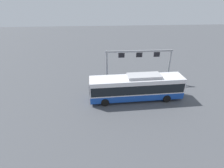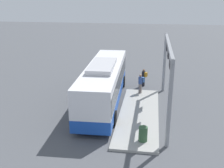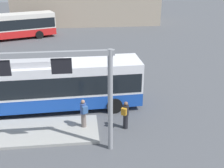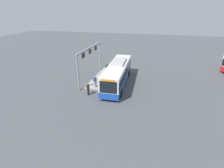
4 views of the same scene
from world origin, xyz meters
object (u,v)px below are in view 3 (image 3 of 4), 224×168
person_waiting_near (84,113)px  bus_main (46,83)px  bus_background_left (15,25)px  person_boarding (125,114)px

person_waiting_near → bus_main: bearing=17.3°
bus_main → person_waiting_near: bus_main is taller
bus_background_left → person_boarding: bus_background_left is taller
bus_background_left → person_waiting_near: (8.14, -22.40, -0.73)m
bus_main → person_boarding: size_ratio=7.20×
person_boarding → person_waiting_near: person_waiting_near is taller
bus_background_left → bus_main: bearing=87.0°
bus_main → bus_background_left: bus_main is taller
bus_background_left → person_boarding: size_ratio=6.00×
bus_background_left → person_waiting_near: size_ratio=6.00×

